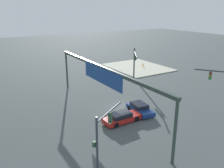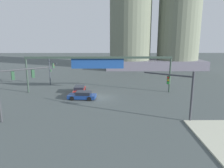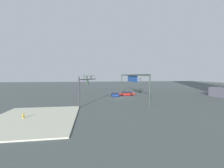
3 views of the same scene
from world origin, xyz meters
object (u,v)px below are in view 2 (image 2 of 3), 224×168
at_px(traffic_signal_cross_street, 51,68).
at_px(sedan_car_waiting_far, 82,95).
at_px(traffic_signal_near_corner, 12,83).
at_px(sedan_car_approaching, 79,90).
at_px(traffic_signal_opposite_side, 181,87).

xyz_separation_m(traffic_signal_cross_street, sedan_car_waiting_far, (7.11, -9.41, -2.81)).
relative_size(traffic_signal_near_corner, sedan_car_approaching, 1.32).
bearing_deg(traffic_signal_cross_street, sedan_car_waiting_far, 4.15).
height_order(traffic_signal_near_corner, sedan_car_approaching, traffic_signal_near_corner).
xyz_separation_m(traffic_signal_cross_street, sedan_car_approaching, (6.15, -6.00, -2.81)).
relative_size(traffic_signal_opposite_side, sedan_car_waiting_far, 1.30).
distance_m(traffic_signal_opposite_side, sedan_car_waiting_far, 15.00).
relative_size(traffic_signal_opposite_side, sedan_car_approaching, 1.21).
bearing_deg(traffic_signal_near_corner, traffic_signal_opposite_side, -36.47).
height_order(traffic_signal_opposite_side, sedan_car_approaching, traffic_signal_opposite_side).
distance_m(traffic_signal_cross_street, sedan_car_waiting_far, 12.13).
bearing_deg(traffic_signal_cross_street, traffic_signal_near_corner, -31.61).
bearing_deg(traffic_signal_near_corner, sedan_car_approaching, 27.32).
distance_m(traffic_signal_opposite_side, sedan_car_approaching, 17.79).
distance_m(sedan_car_approaching, sedan_car_waiting_far, 3.55).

